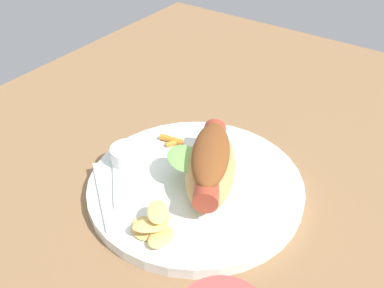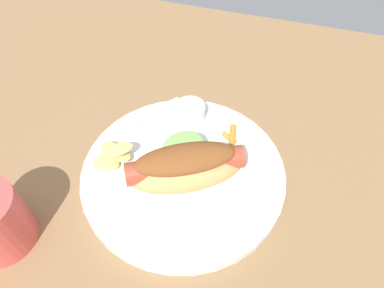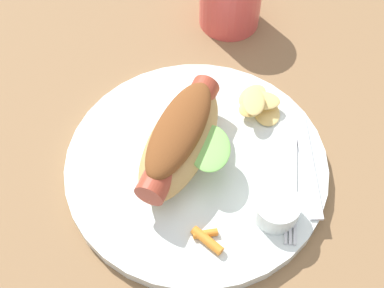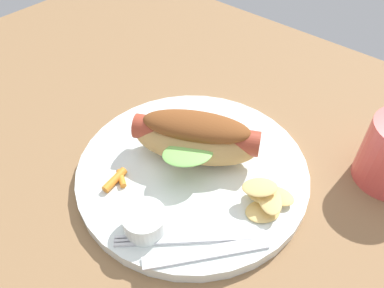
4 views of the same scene
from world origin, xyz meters
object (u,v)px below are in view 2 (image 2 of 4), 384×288
(fork, at_px, (157,121))
(knife, at_px, (146,116))
(chips_pile, at_px, (114,154))
(sauce_ramekin, at_px, (190,112))
(carrot_garnish, at_px, (231,136))
(plate, at_px, (183,173))
(hot_dog, at_px, (185,166))

(fork, xyz_separation_m, knife, (-0.02, 0.00, -0.00))
(knife, distance_m, chips_pile, 0.09)
(fork, height_order, knife, same)
(sauce_ramekin, height_order, fork, sauce_ramekin)
(chips_pile, xyz_separation_m, carrot_garnish, (0.15, 0.09, -0.01))
(knife, bearing_deg, plate, -94.36)
(hot_dog, bearing_deg, carrot_garnish, 37.28)
(hot_dog, bearing_deg, sauce_ramekin, 75.86)
(fork, bearing_deg, hot_dog, -94.57)
(fork, height_order, carrot_garnish, carrot_garnish)
(plate, relative_size, knife, 2.20)
(fork, bearing_deg, plate, -92.62)
(hot_dog, xyz_separation_m, carrot_garnish, (0.04, 0.10, -0.03))
(chips_pile, distance_m, carrot_garnish, 0.18)
(sauce_ramekin, distance_m, carrot_garnish, 0.08)
(plate, relative_size, fork, 2.36)
(knife, relative_size, chips_pile, 1.95)
(hot_dog, relative_size, fork, 1.36)
(plate, relative_size, hot_dog, 1.73)
(sauce_ramekin, xyz_separation_m, carrot_garnish, (0.07, -0.02, -0.01))
(knife, height_order, chips_pile, chips_pile)
(plate, distance_m, hot_dog, 0.05)
(chips_pile, bearing_deg, fork, 69.55)
(hot_dog, distance_m, chips_pile, 0.11)
(fork, relative_size, knife, 0.93)
(hot_dog, relative_size, sauce_ramekin, 3.56)
(carrot_garnish, bearing_deg, sauce_ramekin, 162.72)
(plate, height_order, sauce_ramekin, sauce_ramekin)
(plate, distance_m, sauce_ramekin, 0.11)
(hot_dog, bearing_deg, knife, 106.74)
(fork, relative_size, chips_pile, 1.82)
(hot_dog, height_order, chips_pile, hot_dog)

